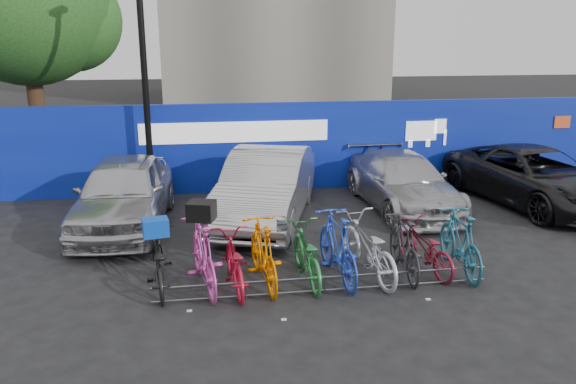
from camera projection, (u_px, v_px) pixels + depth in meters
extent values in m
plane|color=black|center=(317.00, 278.00, 9.85)|extent=(100.00, 100.00, 0.00)
cube|color=#0A1A93|center=(272.00, 147.00, 15.24)|extent=(22.00, 0.15, 2.40)
cube|color=white|center=(235.00, 132.00, 14.87)|extent=(5.00, 0.02, 0.55)
cube|color=white|center=(421.00, 131.00, 15.68)|extent=(1.20, 0.02, 0.90)
cube|color=#D94F26|center=(562.00, 122.00, 16.29)|extent=(0.50, 0.02, 0.35)
cylinder|color=#382314|center=(37.00, 105.00, 17.77)|extent=(0.50, 0.50, 4.00)
sphere|color=#184C1A|center=(70.00, 20.00, 17.55)|extent=(3.20, 3.20, 3.20)
cylinder|color=black|center=(145.00, 83.00, 13.70)|extent=(0.16, 0.16, 6.00)
cylinder|color=#595B60|center=(325.00, 277.00, 9.20)|extent=(5.60, 0.03, 0.03)
cylinder|color=#595B60|center=(324.00, 290.00, 9.26)|extent=(5.60, 0.03, 0.03)
cylinder|color=#595B60|center=(164.00, 296.00, 8.85)|extent=(0.03, 0.03, 0.28)
cylinder|color=#595B60|center=(246.00, 290.00, 9.04)|extent=(0.03, 0.03, 0.28)
cylinder|color=#595B60|center=(325.00, 285.00, 9.24)|extent=(0.03, 0.03, 0.28)
cylinder|color=#595B60|center=(400.00, 280.00, 9.43)|extent=(0.03, 0.03, 0.28)
cylinder|color=#595B60|center=(472.00, 275.00, 9.63)|extent=(0.03, 0.03, 0.28)
imported|color=#ADADB2|center=(124.00, 193.00, 12.33)|extent=(2.13, 4.70, 1.57)
imported|color=#9D9DA1|center=(266.00, 186.00, 12.78)|extent=(3.09, 5.14, 1.60)
imported|color=#A5A5AA|center=(402.00, 182.00, 13.75)|extent=(2.01, 4.59, 1.31)
imported|color=black|center=(535.00, 177.00, 14.04)|extent=(3.18, 5.44, 1.42)
imported|color=black|center=(158.00, 263.00, 9.29)|extent=(0.82, 1.87, 0.95)
imported|color=#D845AA|center=(203.00, 254.00, 9.30)|extent=(0.90, 2.07, 1.21)
imported|color=red|center=(234.00, 262.00, 9.33)|extent=(0.76, 1.82, 0.93)
imported|color=orange|center=(263.00, 253.00, 9.43)|extent=(0.74, 1.95, 1.14)
imported|color=#257D35|center=(306.00, 254.00, 9.62)|extent=(0.74, 1.89, 0.98)
imported|color=#2140BD|center=(338.00, 247.00, 9.64)|extent=(0.72, 2.06, 1.21)
imported|color=#B6B8BE|center=(367.00, 247.00, 9.78)|extent=(1.06, 2.16, 1.09)
imported|color=#28282B|center=(404.00, 246.00, 9.84)|extent=(0.64, 1.84, 1.09)
imported|color=maroon|center=(425.00, 248.00, 10.01)|extent=(0.93, 1.80, 0.90)
imported|color=#1F627C|center=(460.00, 242.00, 9.94)|extent=(0.66, 1.94, 1.15)
cube|color=#0A3FB5|center=(156.00, 227.00, 9.12)|extent=(0.46, 0.38, 0.29)
cube|color=black|center=(202.00, 211.00, 9.10)|extent=(0.51, 0.49, 0.31)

